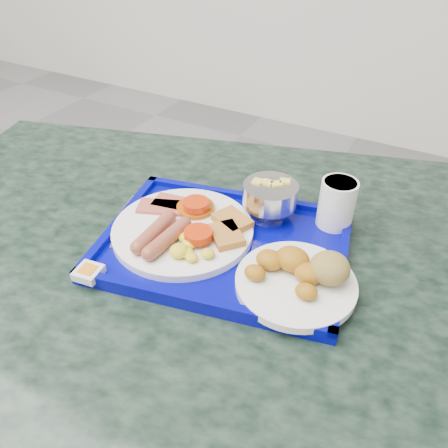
% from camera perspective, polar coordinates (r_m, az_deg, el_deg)
% --- Properties ---
extents(table, '(1.42, 1.14, 0.78)m').
position_cam_1_polar(table, '(0.87, -1.17, -14.19)').
color(table, gray).
rests_on(table, floor).
extents(tray, '(0.45, 0.37, 0.02)m').
position_cam_1_polar(tray, '(0.73, -0.00, -2.82)').
color(tray, '#030490').
rests_on(tray, table).
extents(main_plate, '(0.24, 0.24, 0.04)m').
position_cam_1_polar(main_plate, '(0.74, -5.14, -0.62)').
color(main_plate, white).
rests_on(main_plate, tray).
extents(bread_plate, '(0.18, 0.18, 0.06)m').
position_cam_1_polar(bread_plate, '(0.65, 9.97, -6.65)').
color(bread_plate, white).
rests_on(bread_plate, tray).
extents(fruit_bowl, '(0.10, 0.10, 0.07)m').
position_cam_1_polar(fruit_bowl, '(0.77, 6.06, 3.75)').
color(fruit_bowl, '#B3B3B6').
rests_on(fruit_bowl, tray).
extents(juice_cup, '(0.06, 0.06, 0.09)m').
position_cam_1_polar(juice_cup, '(0.76, 14.55, 2.80)').
color(juice_cup, white).
rests_on(juice_cup, tray).
extents(spoon, '(0.09, 0.15, 0.01)m').
position_cam_1_polar(spoon, '(0.80, -9.54, 1.43)').
color(spoon, '#B3B3B6').
rests_on(spoon, tray).
extents(knife, '(0.05, 0.16, 0.00)m').
position_cam_1_polar(knife, '(0.79, -13.75, 0.44)').
color(knife, '#B3B3B6').
rests_on(knife, tray).
extents(jam_packet, '(0.04, 0.04, 0.01)m').
position_cam_1_polar(jam_packet, '(0.69, -17.27, -6.06)').
color(jam_packet, silver).
rests_on(jam_packet, tray).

